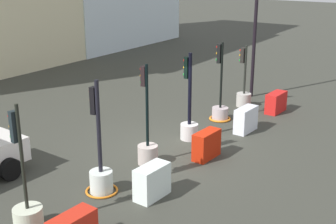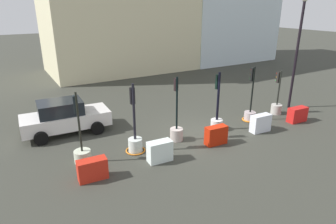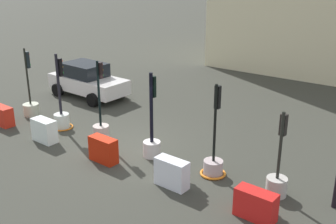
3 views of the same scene
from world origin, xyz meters
The scene contains 13 objects.
ground_plane centered at (0.00, 0.00, 0.00)m, with size 120.00×120.00×0.00m, color #373830.
traffic_light_0 centered at (-5.59, 0.15, 0.51)m, with size 0.67×0.67×2.94m.
traffic_light_1 centered at (-3.38, -0.06, 0.55)m, with size 0.86×0.86×3.01m.
traffic_light_2 centered at (-1.26, -0.02, 0.55)m, with size 0.60×0.60×3.02m.
traffic_light_3 centered at (1.12, -0.01, 0.63)m, with size 0.60×0.60×2.96m.
traffic_light_4 centered at (3.49, 0.05, 0.46)m, with size 0.82×0.82×2.96m.
traffic_light_5 centered at (5.57, 0.04, 0.53)m, with size 0.60×0.60×2.55m.
construction_barrier_0 centered at (-5.60, -1.26, 0.39)m, with size 1.07×0.52×0.79m.
construction_barrier_1 centered at (-2.88, -1.34, 0.43)m, with size 1.01×0.53×0.86m.
construction_barrier_2 centered at (0.05, -1.28, 0.43)m, with size 1.03×0.48×0.85m.
construction_barrier_3 centered at (2.85, -1.30, 0.44)m, with size 1.06×0.49×0.88m.
construction_barrier_4 centered at (5.56, -1.38, 0.40)m, with size 1.11×0.53×0.80m.
car_white_van centered at (-5.51, 3.47, 0.81)m, with size 4.19×2.23×1.64m.
Camera 3 is at (9.16, -10.35, 6.40)m, focal length 44.96 mm.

